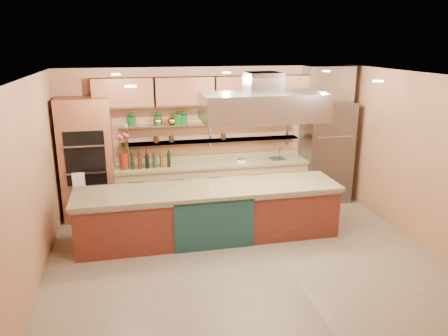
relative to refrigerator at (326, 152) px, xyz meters
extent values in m
cube|color=gray|center=(-2.35, -2.14, -1.06)|extent=(6.00, 5.00, 0.02)
cube|color=black|center=(-2.35, -2.14, 1.75)|extent=(6.00, 5.00, 0.02)
cube|color=#B07753|center=(-2.35, 0.36, 0.35)|extent=(6.00, 0.04, 2.80)
cube|color=#B07753|center=(-2.35, -4.64, 0.35)|extent=(6.00, 0.04, 2.80)
cube|color=#B07753|center=(-5.35, -2.14, 0.35)|extent=(0.04, 5.00, 2.80)
cube|color=#B07753|center=(0.65, -2.14, 0.35)|extent=(0.04, 5.00, 2.80)
cube|color=brown|center=(-4.80, 0.04, 0.10)|extent=(0.95, 0.64, 2.30)
cube|color=slate|center=(0.00, 0.00, 0.00)|extent=(0.95, 0.72, 2.10)
cube|color=tan|center=(-2.40, 0.06, -0.58)|extent=(3.84, 0.64, 0.93)
cube|color=#A5A7AC|center=(-2.40, 0.23, 0.30)|extent=(3.60, 0.26, 0.03)
cube|color=#A5A7AC|center=(-2.40, 0.23, 0.65)|extent=(3.60, 0.26, 0.03)
cube|color=brown|center=(-2.35, 0.18, 1.30)|extent=(4.60, 0.36, 0.55)
cube|color=#A5A7AC|center=(-1.84, -1.37, 1.20)|extent=(2.00, 1.00, 0.45)
cube|color=#FFE5A5|center=(-2.35, -1.94, 1.72)|extent=(4.00, 2.80, 0.02)
cube|color=maroon|center=(-2.74, -1.37, -0.59)|extent=(4.37, 0.96, 0.91)
cylinder|color=maroon|center=(-4.13, 0.01, 0.03)|extent=(0.20, 0.20, 0.31)
cube|color=black|center=(-3.63, 0.01, 0.01)|extent=(0.82, 0.27, 0.26)
cube|color=white|center=(-1.84, 0.01, -0.07)|extent=(0.20, 0.18, 0.09)
cylinder|color=silver|center=(-0.98, 0.11, -0.01)|extent=(0.04, 0.04, 0.23)
ellipsoid|color=orange|center=(-3.18, 0.23, 0.73)|extent=(0.18, 0.18, 0.14)
cylinder|color=#0F4619|center=(-3.07, 0.23, 0.76)|extent=(0.19, 0.19, 0.20)
camera|label=1|loc=(-3.99, -8.21, 2.22)|focal=35.00mm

